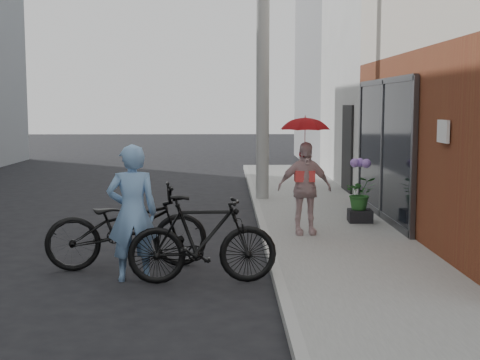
{
  "coord_description": "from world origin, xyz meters",
  "views": [
    {
      "loc": [
        0.33,
        -8.5,
        2.18
      ],
      "look_at": [
        0.51,
        0.94,
        1.1
      ],
      "focal_mm": 50.0,
      "sensor_mm": 36.0,
      "label": 1
    }
  ],
  "objects_px": {
    "kimono_woman": "(304,188)",
    "planter": "(360,216)",
    "officer": "(132,213)",
    "bike_right": "(202,239)",
    "bike_left": "(127,227)",
    "utility_pole": "(263,42)"
  },
  "relations": [
    {
      "from": "kimono_woman",
      "to": "planter",
      "type": "distance_m",
      "value": 1.65
    },
    {
      "from": "bike_left",
      "to": "kimono_woman",
      "type": "distance_m",
      "value": 3.08
    },
    {
      "from": "officer",
      "to": "bike_left",
      "type": "bearing_deg",
      "value": -84.5
    },
    {
      "from": "officer",
      "to": "planter",
      "type": "bearing_deg",
      "value": -145.07
    },
    {
      "from": "planter",
      "to": "officer",
      "type": "bearing_deg",
      "value": -135.85
    },
    {
      "from": "bike_right",
      "to": "kimono_woman",
      "type": "height_order",
      "value": "kimono_woman"
    },
    {
      "from": "officer",
      "to": "kimono_woman",
      "type": "distance_m",
      "value": 3.34
    },
    {
      "from": "kimono_woman",
      "to": "utility_pole",
      "type": "bearing_deg",
      "value": 90.0
    },
    {
      "from": "officer",
      "to": "bike_right",
      "type": "height_order",
      "value": "officer"
    },
    {
      "from": "bike_left",
      "to": "planter",
      "type": "height_order",
      "value": "bike_left"
    },
    {
      "from": "bike_left",
      "to": "bike_right",
      "type": "height_order",
      "value": "bike_left"
    },
    {
      "from": "kimono_woman",
      "to": "planter",
      "type": "xyz_separation_m",
      "value": [
        1.11,
        1.06,
        -0.62
      ]
    },
    {
      "from": "kimono_woman",
      "to": "planter",
      "type": "relative_size",
      "value": 3.59
    },
    {
      "from": "officer",
      "to": "kimono_woman",
      "type": "relative_size",
      "value": 1.16
    },
    {
      "from": "bike_right",
      "to": "planter",
      "type": "relative_size",
      "value": 4.44
    },
    {
      "from": "bike_left",
      "to": "bike_right",
      "type": "distance_m",
      "value": 1.28
    },
    {
      "from": "bike_right",
      "to": "planter",
      "type": "height_order",
      "value": "bike_right"
    },
    {
      "from": "officer",
      "to": "bike_right",
      "type": "relative_size",
      "value": 0.93
    },
    {
      "from": "bike_left",
      "to": "bike_right",
      "type": "relative_size",
      "value": 1.17
    },
    {
      "from": "utility_pole",
      "to": "bike_right",
      "type": "relative_size",
      "value": 3.87
    },
    {
      "from": "utility_pole",
      "to": "officer",
      "type": "bearing_deg",
      "value": -106.89
    },
    {
      "from": "officer",
      "to": "planter",
      "type": "xyz_separation_m",
      "value": [
        3.49,
        3.39,
        -0.62
      ]
    }
  ]
}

